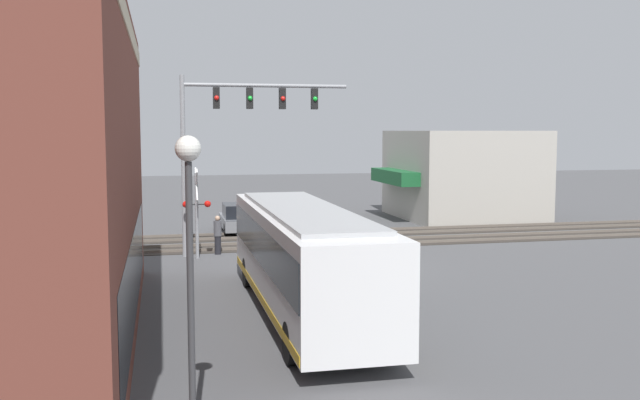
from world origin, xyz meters
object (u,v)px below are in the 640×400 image
streetlamp (190,262)px  parked_car_grey (239,219)px  pedestrian_near_bus (358,273)px  crossing_signal (197,204)px  pedestrian_at_crossing (218,235)px  city_bus (303,255)px

streetlamp → parked_car_grey: (25.23, -3.54, -2.44)m
pedestrian_near_bus → crossing_signal: bearing=28.6°
pedestrian_at_crossing → pedestrian_near_bus: bearing=-158.3°
crossing_signal → pedestrian_near_bus: 9.79m
parked_car_grey → streetlamp: bearing=172.0°
crossing_signal → parked_car_grey: size_ratio=0.90×
city_bus → parked_car_grey: size_ratio=2.91×
pedestrian_at_crossing → parked_car_grey: bearing=-14.1°
streetlamp → pedestrian_near_bus: (9.38, -5.62, -2.28)m
city_bus → parked_car_grey: 17.31m
crossing_signal → parked_car_grey: crossing_signal is taller
streetlamp → pedestrian_near_bus: streetlamp is taller
parked_car_grey → crossing_signal: bearing=160.8°
crossing_signal → streetlamp: size_ratio=0.72×
crossing_signal → streetlamp: streetlamp is taller
city_bus → parked_car_grey: bearing=-0.0°
streetlamp → pedestrian_at_crossing: (18.72, -1.90, -2.28)m
city_bus → pedestrian_near_bus: city_bus is taller
parked_car_grey → pedestrian_near_bus: size_ratio=2.52×
parked_car_grey → pedestrian_near_bus: 15.99m
city_bus → crossing_signal: bearing=14.4°
crossing_signal → pedestrian_near_bus: bearing=-151.4°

